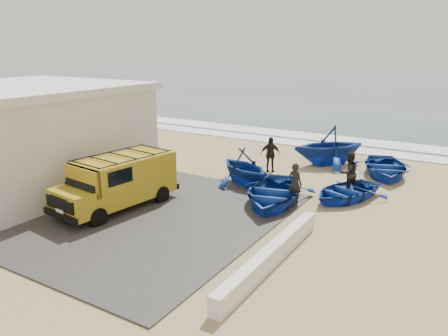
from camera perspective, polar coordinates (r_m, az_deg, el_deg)
The scene contains 16 objects.
ground at distance 17.25m, azimuth -4.70°, elevation -4.34°, with size 160.00×160.00×0.00m, color tan.
slab at distance 17.06m, azimuth -14.14°, elevation -4.92°, with size 12.00×10.00×0.05m, color #3E3B38.
ocean at distance 70.00m, azimuth 23.53°, elevation 9.63°, with size 180.00×88.00×0.01m, color #385166.
surf_line at distance 27.49m, azimuth 10.07°, elevation 3.15°, with size 180.00×1.60×0.06m, color white.
surf_wash at distance 29.79m, azimuth 11.83°, elevation 4.01°, with size 180.00×2.20×0.04m, color white.
building at distance 20.69m, azimuth -25.42°, elevation 3.79°, with size 8.40×9.40×4.30m.
parapet at distance 12.42m, azimuth 6.22°, elevation -11.32°, with size 0.35×6.00×0.55m, color silver.
van at distance 16.66m, azimuth -13.58°, elevation -1.56°, with size 2.38×4.87×2.01m.
boat_near_left at distance 16.93m, azimuth 6.38°, elevation -3.21°, with size 3.02×4.22×0.88m, color navy.
boat_near_right at distance 17.91m, azimuth 15.58°, elevation -2.94°, with size 2.40×3.36×0.70m, color navy.
boat_mid_left at distance 19.02m, azimuth 2.66°, elevation 0.18°, with size 2.65×3.08×1.62m, color navy.
boat_mid_right at distance 21.75m, azimuth 20.24°, elevation 0.11°, with size 2.82×3.95×0.82m, color navy.
boat_far_left at distance 22.81m, azimuth 13.55°, elevation 2.90°, with size 3.30×3.82×2.01m, color navy.
fisherman_front at distance 16.93m, azimuth 9.27°, elevation -2.00°, with size 0.59×0.39×1.61m, color black.
fisherman_middle at distance 18.60m, azimuth 15.98°, elevation -0.62°, with size 0.84×0.65×1.72m, color black.
fisherman_back at distance 21.10m, azimuth 6.04°, elevation 1.79°, with size 1.00×0.42×1.70m, color black.
Camera 1 is at (9.56, -13.09, 5.91)m, focal length 35.00 mm.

